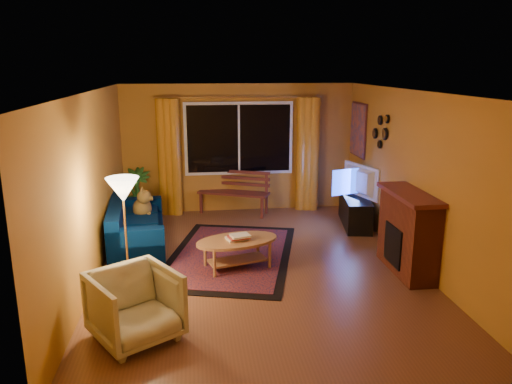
{
  "coord_description": "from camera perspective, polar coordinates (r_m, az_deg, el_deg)",
  "views": [
    {
      "loc": [
        -0.88,
        -6.66,
        2.85
      ],
      "look_at": [
        0.0,
        0.3,
        1.05
      ],
      "focal_mm": 35.0,
      "sensor_mm": 36.0,
      "label": 1
    }
  ],
  "objects": [
    {
      "name": "floor",
      "position": [
        7.3,
        0.3,
        -8.67
      ],
      "size": [
        4.5,
        6.0,
        0.02
      ],
      "primitive_type": "cube",
      "color": "brown",
      "rests_on": "ground"
    },
    {
      "name": "ceiling",
      "position": [
        6.73,
        0.33,
        11.49
      ],
      "size": [
        4.5,
        6.0,
        0.02
      ],
      "primitive_type": "cube",
      "color": "white",
      "rests_on": "ground"
    },
    {
      "name": "wall_back",
      "position": [
        9.84,
        -1.99,
        5.01
      ],
      "size": [
        4.5,
        0.02,
        2.5
      ],
      "primitive_type": "cube",
      "color": "#BE802C",
      "rests_on": "ground"
    },
    {
      "name": "wall_left",
      "position": [
        6.99,
        -18.38,
        0.41
      ],
      "size": [
        0.02,
        6.0,
        2.5
      ],
      "primitive_type": "cube",
      "color": "#BE802C",
      "rests_on": "ground"
    },
    {
      "name": "wall_right",
      "position": [
        7.54,
        17.61,
        1.45
      ],
      "size": [
        0.02,
        6.0,
        2.5
      ],
      "primitive_type": "cube",
      "color": "#BE802C",
      "rests_on": "ground"
    },
    {
      "name": "window",
      "position": [
        9.75,
        -1.96,
        6.11
      ],
      "size": [
        2.0,
        0.02,
        1.3
      ],
      "primitive_type": "cube",
      "color": "black",
      "rests_on": "wall_back"
    },
    {
      "name": "curtain_rod",
      "position": [
        9.62,
        -1.98,
        10.79
      ],
      "size": [
        3.2,
        0.03,
        0.03
      ],
      "primitive_type": "cylinder",
      "rotation": [
        0.0,
        1.57,
        0.0
      ],
      "color": "#BF8C3F",
      "rests_on": "wall_back"
    },
    {
      "name": "curtain_left",
      "position": [
        9.71,
        -9.88,
        3.9
      ],
      "size": [
        0.36,
        0.36,
        2.24
      ],
      "primitive_type": "cylinder",
      "color": "orange",
      "rests_on": "ground"
    },
    {
      "name": "curtain_right",
      "position": [
        9.95,
        5.87,
        4.29
      ],
      "size": [
        0.36,
        0.36,
        2.24
      ],
      "primitive_type": "cylinder",
      "color": "orange",
      "rests_on": "ground"
    },
    {
      "name": "bench",
      "position": [
        9.81,
        -2.57,
        -1.27
      ],
      "size": [
        1.43,
        0.92,
        0.42
      ],
      "primitive_type": "cube",
      "rotation": [
        0.0,
        0.0,
        -0.41
      ],
      "color": "#542121",
      "rests_on": "ground"
    },
    {
      "name": "potted_plant",
      "position": [
        9.71,
        -13.5,
        -0.17
      ],
      "size": [
        0.62,
        0.62,
        0.96
      ],
      "primitive_type": "imported",
      "rotation": [
        0.0,
        0.0,
        -0.17
      ],
      "color": "#235B1E",
      "rests_on": "ground"
    },
    {
      "name": "sofa",
      "position": [
        8.08,
        -13.44,
        -3.8
      ],
      "size": [
        0.96,
        1.95,
        0.77
      ],
      "primitive_type": "cube",
      "rotation": [
        0.0,
        0.0,
        0.08
      ],
      "color": "#001034",
      "rests_on": "ground"
    },
    {
      "name": "dog",
      "position": [
        8.41,
        -12.91,
        -1.22
      ],
      "size": [
        0.42,
        0.53,
        0.53
      ],
      "primitive_type": null,
      "rotation": [
        0.0,
        0.0,
        -0.16
      ],
      "color": "olive",
      "rests_on": "sofa"
    },
    {
      "name": "armchair",
      "position": [
        5.51,
        -13.67,
        -12.21
      ],
      "size": [
        1.1,
        1.08,
        0.84
      ],
      "primitive_type": "imported",
      "rotation": [
        0.0,
        0.0,
        0.57
      ],
      "color": "#BDBA98",
      "rests_on": "ground"
    },
    {
      "name": "floor_lamp",
      "position": [
        6.39,
        -14.62,
        -5.1
      ],
      "size": [
        0.3,
        0.3,
        1.54
      ],
      "primitive_type": "cylinder",
      "rotation": [
        0.0,
        0.0,
        0.17
      ],
      "color": "#BF8C3F",
      "rests_on": "ground"
    },
    {
      "name": "rug",
      "position": [
        7.73,
        -2.93,
        -7.21
      ],
      "size": [
        2.47,
        3.21,
        0.02
      ],
      "primitive_type": "cube",
      "rotation": [
        0.0,
        0.0,
        -0.26
      ],
      "color": "maroon",
      "rests_on": "ground"
    },
    {
      "name": "coffee_table",
      "position": [
        7.2,
        -2.16,
        -7.06
      ],
      "size": [
        1.48,
        1.48,
        0.44
      ],
      "primitive_type": "cylinder",
      "rotation": [
        0.0,
        0.0,
        0.27
      ],
      "color": "#AF7749",
      "rests_on": "ground"
    },
    {
      "name": "tv_console",
      "position": [
        9.25,
        11.26,
        -2.13
      ],
      "size": [
        0.63,
        1.34,
        0.54
      ],
      "primitive_type": "cube",
      "rotation": [
        0.0,
        0.0,
        -0.16
      ],
      "color": "black",
      "rests_on": "ground"
    },
    {
      "name": "television",
      "position": [
        9.11,
        11.43,
        1.23
      ],
      "size": [
        0.43,
        1.0,
        0.58
      ],
      "primitive_type": "imported",
      "rotation": [
        0.0,
        0.0,
        1.88
      ],
      "color": "black",
      "rests_on": "tv_console"
    },
    {
      "name": "fireplace",
      "position": [
        7.29,
        16.98,
        -4.67
      ],
      "size": [
        0.4,
        1.2,
        1.1
      ],
      "primitive_type": "cube",
      "color": "maroon",
      "rests_on": "ground"
    },
    {
      "name": "mirror_cluster",
      "position": [
        8.61,
        14.0,
        6.95
      ],
      "size": [
        0.06,
        0.6,
        0.56
      ],
      "primitive_type": null,
      "color": "black",
      "rests_on": "wall_right"
    },
    {
      "name": "painting",
      "position": [
        9.7,
        11.58,
        6.98
      ],
      "size": [
        0.04,
        0.76,
        0.96
      ],
      "primitive_type": "cube",
      "color": "orange",
      "rests_on": "wall_right"
    }
  ]
}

